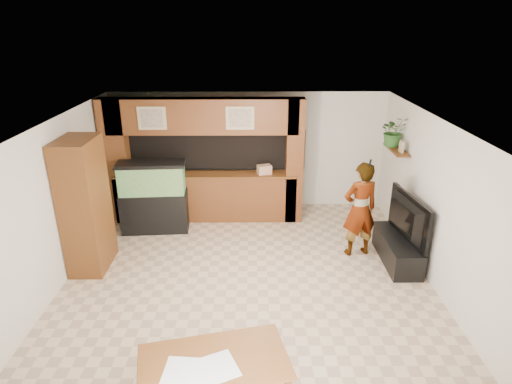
{
  "coord_description": "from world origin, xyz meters",
  "views": [
    {
      "loc": [
        0.1,
        -5.93,
        4.01
      ],
      "look_at": [
        0.15,
        0.6,
        1.38
      ],
      "focal_mm": 30.0,
      "sensor_mm": 36.0,
      "label": 1
    }
  ],
  "objects_px": {
    "person": "(360,210)",
    "dining_table": "(215,383)",
    "pantry_cabinet": "(85,206)",
    "television": "(401,218)",
    "aquarium": "(154,198)"
  },
  "relations": [
    {
      "from": "person",
      "to": "dining_table",
      "type": "relative_size",
      "value": 1.09
    },
    {
      "from": "pantry_cabinet",
      "to": "television",
      "type": "bearing_deg",
      "value": 1.03
    },
    {
      "from": "pantry_cabinet",
      "to": "aquarium",
      "type": "height_order",
      "value": "pantry_cabinet"
    },
    {
      "from": "pantry_cabinet",
      "to": "television",
      "type": "relative_size",
      "value": 1.67
    },
    {
      "from": "person",
      "to": "dining_table",
      "type": "xyz_separation_m",
      "value": [
        -2.32,
        -3.32,
        -0.6
      ]
    },
    {
      "from": "television",
      "to": "person",
      "type": "height_order",
      "value": "person"
    },
    {
      "from": "person",
      "to": "pantry_cabinet",
      "type": "bearing_deg",
      "value": -9.33
    },
    {
      "from": "person",
      "to": "dining_table",
      "type": "height_order",
      "value": "person"
    },
    {
      "from": "television",
      "to": "person",
      "type": "xyz_separation_m",
      "value": [
        -0.65,
        0.29,
        0.03
      ]
    },
    {
      "from": "aquarium",
      "to": "dining_table",
      "type": "height_order",
      "value": "aquarium"
    },
    {
      "from": "pantry_cabinet",
      "to": "person",
      "type": "relative_size",
      "value": 1.29
    },
    {
      "from": "pantry_cabinet",
      "to": "aquarium",
      "type": "bearing_deg",
      "value": 59.01
    },
    {
      "from": "television",
      "to": "dining_table",
      "type": "distance_m",
      "value": 4.29
    },
    {
      "from": "television",
      "to": "dining_table",
      "type": "bearing_deg",
      "value": 128.03
    },
    {
      "from": "dining_table",
      "to": "television",
      "type": "bearing_deg",
      "value": 32.93
    }
  ]
}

